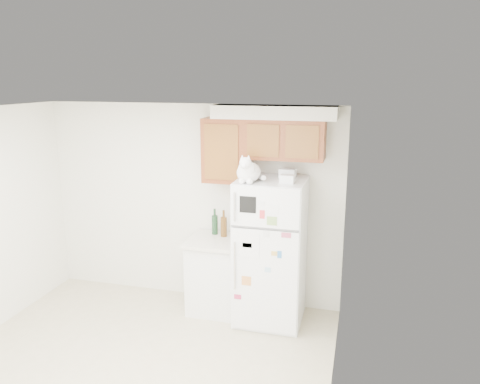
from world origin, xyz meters
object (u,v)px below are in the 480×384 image
(refrigerator, at_px, (271,252))
(base_counter, at_px, (216,274))
(storage_box_back, at_px, (288,173))
(bottle_green, at_px, (215,222))
(cat, at_px, (248,171))
(storage_box_front, at_px, (287,179))
(bottle_amber, at_px, (224,223))

(refrigerator, xyz_separation_m, base_counter, (-0.69, 0.07, -0.39))
(storage_box_back, xyz_separation_m, bottle_green, (-0.90, 0.08, -0.67))
(base_counter, height_order, cat, cat)
(storage_box_back, bearing_deg, storage_box_front, -77.16)
(bottle_green, bearing_deg, refrigerator, -17.77)
(base_counter, distance_m, bottle_green, 0.64)
(refrigerator, height_order, cat, cat)
(refrigerator, bearing_deg, base_counter, 173.91)
(cat, distance_m, bottle_green, 1.01)
(storage_box_back, bearing_deg, bottle_amber, -177.00)
(bottle_green, bearing_deg, storage_box_back, -5.17)
(bottle_amber, bearing_deg, refrigerator, -16.59)
(storage_box_front, height_order, bottle_amber, storage_box_front)
(base_counter, distance_m, storage_box_back, 1.54)
(cat, relative_size, bottle_green, 1.42)
(refrigerator, bearing_deg, bottle_green, 162.23)
(bottle_green, xyz_separation_m, bottle_amber, (0.13, -0.06, 0.00))
(cat, relative_size, storage_box_back, 2.55)
(cat, height_order, bottle_green, cat)
(cat, xyz_separation_m, storage_box_back, (0.37, 0.36, -0.07))
(bottle_amber, bearing_deg, bottle_green, 156.93)
(base_counter, bearing_deg, bottle_green, 109.59)
(refrigerator, relative_size, cat, 3.71)
(storage_box_front, bearing_deg, bottle_amber, 160.16)
(refrigerator, distance_m, storage_box_back, 0.93)
(base_counter, height_order, bottle_amber, bottle_amber)
(bottle_amber, bearing_deg, cat, -43.87)
(storage_box_back, bearing_deg, base_counter, -169.36)
(storage_box_back, relative_size, bottle_amber, 0.55)
(base_counter, xyz_separation_m, cat, (0.47, -0.27, 1.36))
(base_counter, distance_m, bottle_amber, 0.64)
(storage_box_front, bearing_deg, storage_box_back, 99.15)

